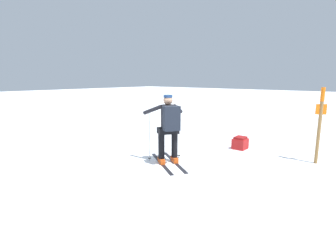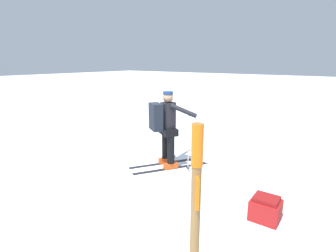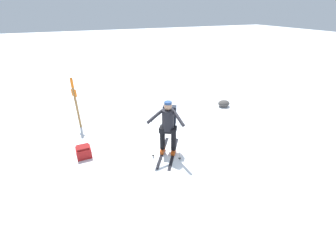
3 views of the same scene
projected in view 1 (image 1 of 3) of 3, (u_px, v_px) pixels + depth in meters
The scene contains 4 objects.
ground_plane at pixel (177, 167), 5.98m from camera, with size 80.00×80.00×0.00m, color white.
skier at pixel (169, 124), 6.08m from camera, with size 1.27×1.62×1.63m.
dropped_backpack at pixel (240, 143), 7.50m from camera, with size 0.41×0.37×0.36m.
trail_marker at pixel (320, 119), 6.07m from camera, with size 0.16×0.21×1.80m.
Camera 1 is at (-4.48, -3.55, 2.02)m, focal length 28.00 mm.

